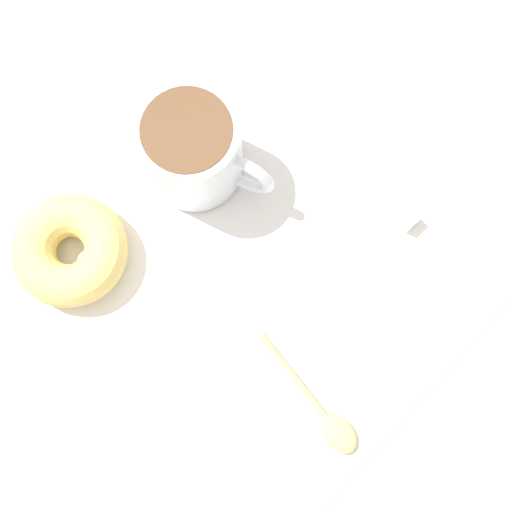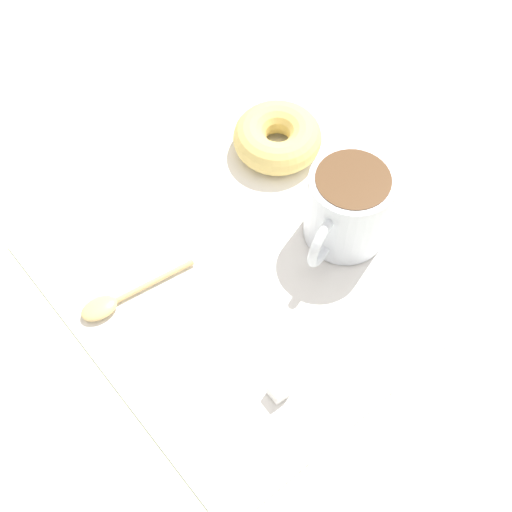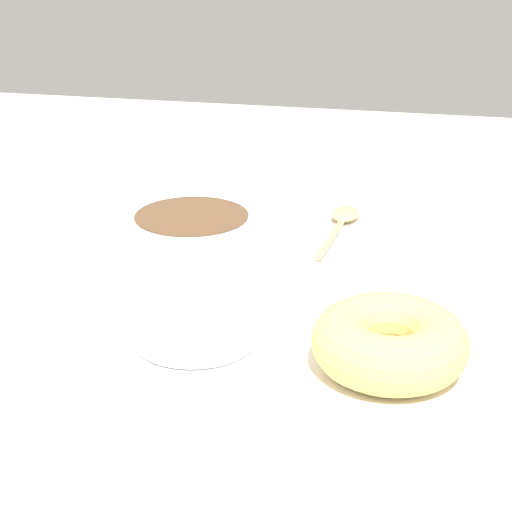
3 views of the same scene
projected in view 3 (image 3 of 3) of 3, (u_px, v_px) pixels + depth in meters
The scene contains 6 objects.
ground_plane at pixel (219, 302), 64.21cm from camera, with size 120.00×120.00×2.00cm, color beige.
napkin at pixel (256, 282), 64.75cm from camera, with size 35.60×35.60×0.30cm, color white.
coffee_cup at pixel (193, 275), 54.80cm from camera, with size 11.28×8.30×8.60cm.
donut at pixel (390, 342), 52.01cm from camera, with size 9.61×9.61×3.60cm, color #E5C66B.
spoon at pixel (342, 220), 75.56cm from camera, with size 12.00×2.73×0.90cm.
sugar_cube at pixel (137, 229), 72.42cm from camera, with size 1.54×1.54×1.54cm, color white.
Camera 3 is at (-55.85, -15.12, 27.20)cm, focal length 60.00 mm.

